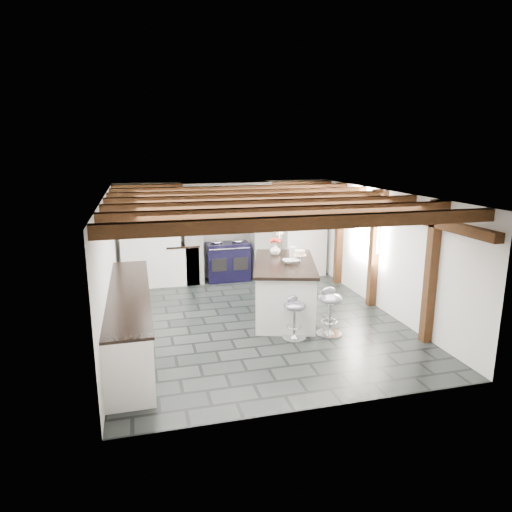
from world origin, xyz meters
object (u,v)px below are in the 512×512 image
object	(u,v)px
bar_stool_near	(330,306)
bar_stool_far	(294,313)
range_cooker	(227,261)
kitchen_island	(284,288)

from	to	relation	value
bar_stool_near	bar_stool_far	distance (m)	0.63
range_cooker	bar_stool_near	world-z (taller)	range_cooker
range_cooker	bar_stool_near	xyz separation A→B (m)	(1.01, -3.63, 0.04)
kitchen_island	bar_stool_near	size ratio (longest dim) A/B	2.85
bar_stool_near	range_cooker	bearing A→B (deg)	93.98
kitchen_island	bar_stool_near	xyz separation A→B (m)	(0.45, -1.06, -0.03)
range_cooker	kitchen_island	distance (m)	2.63
bar_stool_far	bar_stool_near	bearing A→B (deg)	-22.27
range_cooker	bar_stool_near	size ratio (longest dim) A/B	1.24
bar_stool_near	kitchen_island	bearing A→B (deg)	101.29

